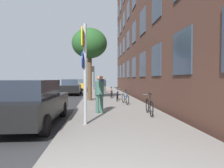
# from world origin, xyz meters

# --- Properties ---
(ground_plane) EXTENTS (41.80, 41.80, 0.00)m
(ground_plane) POSITION_xyz_m (-2.40, 15.00, 0.00)
(ground_plane) COLOR #332D28
(road_asphalt) EXTENTS (7.00, 38.00, 0.01)m
(road_asphalt) POSITION_xyz_m (-4.50, 15.00, 0.01)
(road_asphalt) COLOR #2D2D30
(road_asphalt) RESTS_ON ground
(sidewalk) EXTENTS (4.20, 38.00, 0.12)m
(sidewalk) POSITION_xyz_m (1.10, 15.00, 0.06)
(sidewalk) COLOR gray
(sidewalk) RESTS_ON ground
(sign_post) EXTENTS (0.16, 0.60, 3.39)m
(sign_post) POSITION_xyz_m (-0.30, 4.47, 2.08)
(sign_post) COLOR gray
(sign_post) RESTS_ON sidewalk
(traffic_light) EXTENTS (0.43, 0.24, 3.44)m
(traffic_light) POSITION_xyz_m (-0.41, 25.38, 2.49)
(traffic_light) COLOR black
(traffic_light) RESTS_ON sidewalk
(tree_near) EXTENTS (2.51, 2.51, 5.17)m
(tree_near) POSITION_xyz_m (-0.40, 11.61, 4.16)
(tree_near) COLOR #4C3823
(tree_near) RESTS_ON sidewalk
(bicycle_0) EXTENTS (0.42, 1.61, 0.94)m
(bicycle_0) POSITION_xyz_m (2.39, 5.97, 0.49)
(bicycle_0) COLOR black
(bicycle_0) RESTS_ON sidewalk
(bicycle_1) EXTENTS (0.42, 1.56, 0.91)m
(bicycle_1) POSITION_xyz_m (1.88, 9.50, 0.47)
(bicycle_1) COLOR black
(bicycle_1) RESTS_ON sidewalk
(bicycle_2) EXTENTS (0.46, 1.67, 0.93)m
(bicycle_2) POSITION_xyz_m (1.60, 11.38, 0.48)
(bicycle_2) COLOR black
(bicycle_2) RESTS_ON sidewalk
(bicycle_3) EXTENTS (0.44, 1.66, 0.90)m
(bicycle_3) POSITION_xyz_m (1.32, 13.28, 0.47)
(bicycle_3) COLOR black
(bicycle_3) RESTS_ON sidewalk
(pedestrian_0) EXTENTS (0.48, 0.48, 1.70)m
(pedestrian_0) POSITION_xyz_m (0.24, 6.52, 1.09)
(pedestrian_0) COLOR #33594C
(pedestrian_0) RESTS_ON sidewalk
(pedestrian_1) EXTENTS (0.57, 0.57, 1.81)m
(pedestrian_1) POSITION_xyz_m (0.55, 15.13, 1.16)
(pedestrian_1) COLOR navy
(pedestrian_1) RESTS_ON sidewalk
(pedestrian_2) EXTENTS (0.44, 0.44, 1.68)m
(pedestrian_2) POSITION_xyz_m (0.94, 19.01, 1.08)
(pedestrian_2) COLOR #4C4742
(pedestrian_2) RESTS_ON sidewalk
(car_0) EXTENTS (1.86, 4.46, 1.62)m
(car_0) POSITION_xyz_m (-2.19, 4.94, 0.84)
(car_0) COLOR black
(car_0) RESTS_ON road_asphalt
(car_1) EXTENTS (2.04, 4.56, 1.62)m
(car_1) POSITION_xyz_m (-2.57, 17.79, 0.84)
(car_1) COLOR black
(car_1) RESTS_ON road_asphalt
(car_2) EXTENTS (1.82, 4.19, 1.62)m
(car_2) POSITION_xyz_m (-2.62, 25.88, 0.84)
(car_2) COLOR orange
(car_2) RESTS_ON road_asphalt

